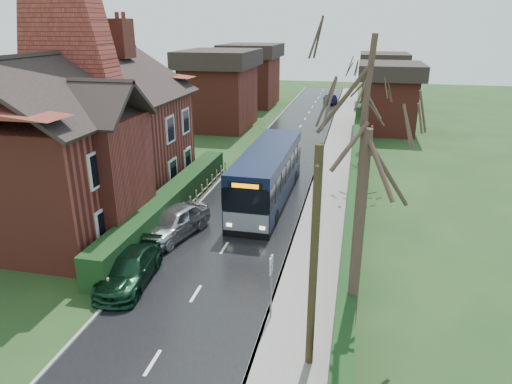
% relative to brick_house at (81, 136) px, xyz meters
% --- Properties ---
extents(ground, '(140.00, 140.00, 0.00)m').
position_rel_brick_house_xyz_m(ground, '(8.73, -4.78, -4.38)').
color(ground, '#2D471E').
rests_on(ground, ground).
extents(road, '(6.00, 100.00, 0.02)m').
position_rel_brick_house_xyz_m(road, '(8.73, 5.22, -4.37)').
color(road, black).
rests_on(road, ground).
extents(pavement, '(2.50, 100.00, 0.14)m').
position_rel_brick_house_xyz_m(pavement, '(12.98, 5.22, -4.31)').
color(pavement, slate).
rests_on(pavement, ground).
extents(kerb_right, '(0.12, 100.00, 0.14)m').
position_rel_brick_house_xyz_m(kerb_right, '(11.78, 5.22, -4.31)').
color(kerb_right, gray).
rests_on(kerb_right, ground).
extents(kerb_left, '(0.12, 100.00, 0.10)m').
position_rel_brick_house_xyz_m(kerb_left, '(5.68, 5.22, -4.33)').
color(kerb_left, gray).
rests_on(kerb_left, ground).
extents(front_hedge, '(1.20, 16.00, 1.60)m').
position_rel_brick_house_xyz_m(front_hedge, '(4.83, 0.22, -3.58)').
color(front_hedge, black).
rests_on(front_hedge, ground).
extents(picket_fence, '(0.10, 16.00, 0.90)m').
position_rel_brick_house_xyz_m(picket_fence, '(5.58, 0.22, -3.93)').
color(picket_fence, tan).
rests_on(picket_fence, ground).
extents(right_wall_hedge, '(0.60, 50.00, 1.80)m').
position_rel_brick_house_xyz_m(right_wall_hedge, '(14.53, 5.22, -3.36)').
color(right_wall_hedge, maroon).
rests_on(right_wall_hedge, ground).
extents(brick_house, '(9.30, 14.60, 10.30)m').
position_rel_brick_house_xyz_m(brick_house, '(0.00, 0.00, 0.00)').
color(brick_house, maroon).
rests_on(brick_house, ground).
extents(bus, '(2.52, 10.62, 3.22)m').
position_rel_brick_house_xyz_m(bus, '(9.53, 3.69, -2.78)').
color(bus, black).
rests_on(bus, ground).
extents(car_silver, '(2.89, 4.79, 1.53)m').
position_rel_brick_house_xyz_m(car_silver, '(5.93, -2.04, -3.61)').
color(car_silver, '#B6B6BB').
rests_on(car_silver, ground).
extents(car_green, '(2.16, 4.48, 1.26)m').
position_rel_brick_house_xyz_m(car_green, '(5.83, -6.54, -3.75)').
color(car_green, black).
rests_on(car_green, ground).
extents(car_distant, '(2.15, 3.87, 1.21)m').
position_rel_brick_house_xyz_m(car_distant, '(10.73, 40.19, -3.77)').
color(car_distant, black).
rests_on(car_distant, ground).
extents(bus_stop_sign, '(0.07, 0.39, 2.60)m').
position_rel_brick_house_xyz_m(bus_stop_sign, '(11.93, -7.78, -2.66)').
color(bus_stop_sign, slate).
rests_on(bus_stop_sign, ground).
extents(telegraph_pole, '(0.24, 0.91, 7.10)m').
position_rel_brick_house_xyz_m(telegraph_pole, '(13.53, -9.78, -0.78)').
color(telegraph_pole, '#2D2414').
rests_on(telegraph_pole, ground).
extents(tree_right_near, '(4.78, 4.78, 10.32)m').
position_rel_brick_house_xyz_m(tree_right_near, '(14.73, -8.19, 3.33)').
color(tree_right_near, '#3B2B23').
rests_on(tree_right_near, ground).
extents(tree_right_far, '(4.36, 4.36, 8.43)m').
position_rel_brick_house_xyz_m(tree_right_far, '(14.97, 8.67, 1.92)').
color(tree_right_far, '#372920').
rests_on(tree_right_far, ground).
extents(tree_house_side, '(4.22, 4.22, 9.59)m').
position_rel_brick_house_xyz_m(tree_house_side, '(-5.17, 8.48, 2.79)').
color(tree_house_side, '#3E3224').
rests_on(tree_house_side, ground).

